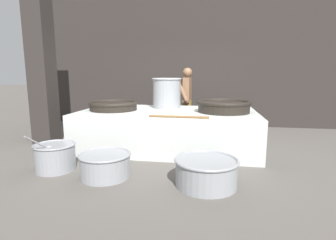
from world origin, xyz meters
The scene contains 12 objects.
ground_plane centered at (0.00, 0.00, 0.00)m, with size 60.00×60.00×0.00m, color #56514C.
back_wall centered at (0.00, 2.65, 2.06)m, with size 9.06×0.24×4.11m, color #2D2826.
support_pillar centered at (-2.73, 0.00, 2.06)m, with size 0.44×0.44×4.11m, color #2D2826.
hearth_platform centered at (0.00, 0.00, 0.38)m, with size 3.49×1.88×0.76m.
giant_wok_near centered at (-1.12, -0.08, 0.86)m, with size 0.99×0.99×0.18m.
giant_wok_far centered at (1.10, -0.03, 0.88)m, with size 1.02×1.02×0.23m.
stock_pot centered at (-0.10, 0.46, 1.10)m, with size 0.65×0.65×0.65m.
stirring_paddle centered at (0.37, -0.84, 0.78)m, with size 1.02×0.10×0.04m.
cook centered at (0.25, 1.41, 0.89)m, with size 0.40×0.61×1.65m.
prep_bowl_vegetables centered at (-1.53, -1.58, 0.23)m, with size 0.63×0.81×0.66m.
prep_bowl_meat centered at (-0.65, -1.71, 0.20)m, with size 0.76×0.76×0.36m.
prep_bowl_extra centered at (0.81, -1.78, 0.21)m, with size 0.87×0.87×0.37m.
Camera 1 is at (0.85, -5.16, 1.48)m, focal length 28.00 mm.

